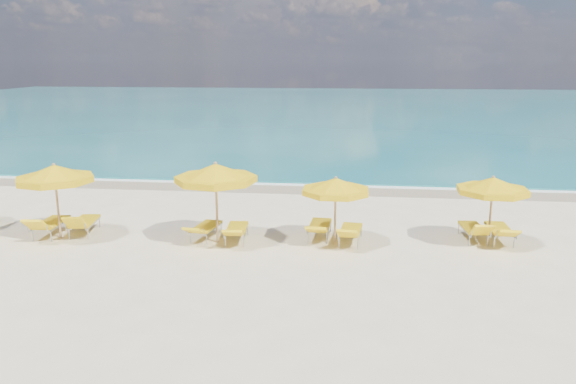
# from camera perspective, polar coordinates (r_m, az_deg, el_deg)

# --- Properties ---
(ground_plane) EXTENTS (120.00, 120.00, 0.00)m
(ground_plane) POSITION_cam_1_polar(r_m,az_deg,el_deg) (17.26, -0.59, -5.03)
(ground_plane) COLOR beige
(ocean) EXTENTS (120.00, 80.00, 0.30)m
(ocean) POSITION_cam_1_polar(r_m,az_deg,el_deg) (64.50, 4.97, 8.52)
(ocean) COLOR #126267
(ocean) RESTS_ON ground
(wet_sand_band) EXTENTS (120.00, 2.60, 0.01)m
(wet_sand_band) POSITION_cam_1_polar(r_m,az_deg,el_deg) (24.35, 1.65, 0.46)
(wet_sand_band) COLOR tan
(wet_sand_band) RESTS_ON ground
(foam_line) EXTENTS (120.00, 1.20, 0.03)m
(foam_line) POSITION_cam_1_polar(r_m,az_deg,el_deg) (25.12, 1.82, 0.86)
(foam_line) COLOR white
(foam_line) RESTS_ON ground
(whitecap_near) EXTENTS (14.00, 0.36, 0.05)m
(whitecap_near) POSITION_cam_1_polar(r_m,az_deg,el_deg) (34.64, -6.84, 4.26)
(whitecap_near) COLOR white
(whitecap_near) RESTS_ON ground
(whitecap_far) EXTENTS (18.00, 0.30, 0.05)m
(whitecap_far) POSITION_cam_1_polar(r_m,az_deg,el_deg) (41.02, 15.06, 5.32)
(whitecap_far) COLOR white
(whitecap_far) RESTS_ON ground
(umbrella_3) EXTENTS (2.71, 2.71, 2.38)m
(umbrella_3) POSITION_cam_1_polar(r_m,az_deg,el_deg) (18.46, -22.63, 1.67)
(umbrella_3) COLOR tan
(umbrella_3) RESTS_ON ground
(umbrella_4) EXTENTS (2.91, 2.91, 2.50)m
(umbrella_4) POSITION_cam_1_polar(r_m,az_deg,el_deg) (16.76, -7.36, 1.85)
(umbrella_4) COLOR tan
(umbrella_4) RESTS_ON ground
(umbrella_5) EXTENTS (2.70, 2.70, 2.09)m
(umbrella_5) POSITION_cam_1_polar(r_m,az_deg,el_deg) (16.58, 4.87, 0.56)
(umbrella_5) COLOR tan
(umbrella_5) RESTS_ON ground
(umbrella_6) EXTENTS (2.80, 2.80, 2.13)m
(umbrella_6) POSITION_cam_1_polar(r_m,az_deg,el_deg) (17.49, 20.09, 0.58)
(umbrella_6) COLOR tan
(umbrella_6) RESTS_ON ground
(lounger_3_left) EXTENTS (0.76, 1.99, 0.87)m
(lounger_3_left) POSITION_cam_1_polar(r_m,az_deg,el_deg) (19.26, -22.97, -3.40)
(lounger_3_left) COLOR #A5A8AD
(lounger_3_left) RESTS_ON ground
(lounger_3_right) EXTENTS (0.92, 1.95, 0.89)m
(lounger_3_right) POSITION_cam_1_polar(r_m,az_deg,el_deg) (19.03, -19.99, -3.35)
(lounger_3_right) COLOR #A5A8AD
(lounger_3_right) RESTS_ON ground
(lounger_4_left) EXTENTS (0.84, 1.89, 0.68)m
(lounger_4_left) POSITION_cam_1_polar(r_m,az_deg,el_deg) (17.64, -8.37, -4.03)
(lounger_4_left) COLOR #A5A8AD
(lounger_4_left) RESTS_ON ground
(lounger_4_right) EXTENTS (0.78, 1.94, 0.72)m
(lounger_4_right) POSITION_cam_1_polar(r_m,az_deg,el_deg) (17.29, -5.24, -4.28)
(lounger_4_right) COLOR #A5A8AD
(lounger_4_right) RESTS_ON ground
(lounger_5_left) EXTENTS (0.73, 2.00, 0.74)m
(lounger_5_left) POSITION_cam_1_polar(r_m,az_deg,el_deg) (17.53, 3.22, -3.96)
(lounger_5_left) COLOR #A5A8AD
(lounger_5_left) RESTS_ON ground
(lounger_5_right) EXTENTS (0.78, 1.93, 0.77)m
(lounger_5_right) POSITION_cam_1_polar(r_m,az_deg,el_deg) (17.15, 6.36, -4.44)
(lounger_5_right) COLOR #A5A8AD
(lounger_5_right) RESTS_ON ground
(lounger_6_left) EXTENTS (0.76, 1.85, 0.82)m
(lounger_6_left) POSITION_cam_1_polar(r_m,az_deg,el_deg) (18.20, 18.31, -4.01)
(lounger_6_left) COLOR #A5A8AD
(lounger_6_left) RESTS_ON ground
(lounger_6_right) EXTENTS (0.65, 1.94, 0.75)m
(lounger_6_right) POSITION_cam_1_polar(r_m,az_deg,el_deg) (18.32, 20.68, -4.07)
(lounger_6_right) COLOR #A5A8AD
(lounger_6_right) RESTS_ON ground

